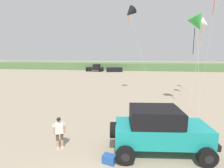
{
  "coord_description": "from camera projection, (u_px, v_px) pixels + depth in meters",
  "views": [
    {
      "loc": [
        1.49,
        -4.1,
        4.79
      ],
      "look_at": [
        0.19,
        4.7,
        3.21
      ],
      "focal_mm": 27.35,
      "sensor_mm": 36.0,
      "label": 1
    }
  ],
  "objects": [
    {
      "name": "distant_pickup",
      "position": [
        95.0,
        68.0,
        47.27
      ],
      "size": [
        4.79,
        2.86,
        1.98
      ],
      "color": "black",
      "rests_on": "ground_plane"
    },
    {
      "name": "cooler_box",
      "position": [
        109.0,
        159.0,
        7.55
      ],
      "size": [
        0.63,
        0.49,
        0.38
      ],
      "primitive_type": "cube",
      "rotation": [
        0.0,
        0.0,
        -0.26
      ],
      "color": "#23519E",
      "rests_on": "ground_plane"
    },
    {
      "name": "jeep",
      "position": [
        160.0,
        129.0,
        8.23
      ],
      "size": [
        4.96,
        2.81,
        2.26
      ],
      "color": "teal",
      "rests_on": "ground_plane"
    },
    {
      "name": "distant_sedan",
      "position": [
        114.0,
        70.0,
        45.98
      ],
      "size": [
        4.5,
        2.73,
        1.2
      ],
      "primitive_type": "cube",
      "rotation": [
        0.0,
        0.0,
        0.26
      ],
      "color": "black",
      "rests_on": "ground_plane"
    },
    {
      "name": "kite_black_sled",
      "position": [
        197.0,
        23.0,
        14.08
      ],
      "size": [
        1.87,
        3.47,
        8.08
      ],
      "color": "green",
      "rests_on": "ground_plane"
    },
    {
      "name": "kite_white_parafoil",
      "position": [
        130.0,
        12.0,
        18.66
      ],
      "size": [
        3.62,
        2.59,
        9.96
      ],
      "color": "black",
      "rests_on": "ground_plane"
    },
    {
      "name": "kite_yellow_diamond",
      "position": [
        204.0,
        24.0,
        16.57
      ],
      "size": [
        2.37,
        3.56,
        8.31
      ],
      "color": "white",
      "rests_on": "ground_plane"
    },
    {
      "name": "person_watching",
      "position": [
        59.0,
        131.0,
        8.63
      ],
      "size": [
        0.57,
        0.43,
        1.67
      ],
      "color": "tan",
      "rests_on": "ground_plane"
    },
    {
      "name": "dune_ridge",
      "position": [
        123.0,
        66.0,
        53.58
      ],
      "size": [
        90.0,
        9.94,
        2.05
      ],
      "primitive_type": "cube",
      "color": "#567A47",
      "rests_on": "ground_plane"
    }
  ]
}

